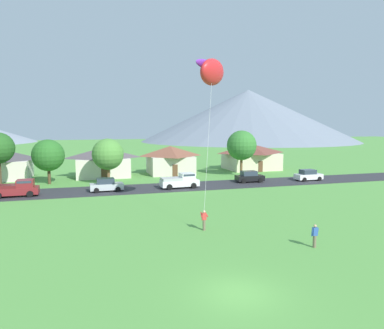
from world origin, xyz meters
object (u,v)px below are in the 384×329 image
object	(u,v)px
pickup_truck_maroon_west_side	(17,188)
watcher_person	(315,235)
tree_left_of_center	(108,154)
parked_car_silver_west_end	(106,185)
parked_car_black_mid_east	(249,177)
house_leftmost	(251,156)
house_right_center	(170,159)
pickup_truck_white_east_side	(180,181)
tree_near_left	(242,145)
tree_center	(48,155)
house_rightmost	(103,162)
kite_flyer_with_kite	(212,73)
house_left_center	(2,164)
parked_car_white_mid_west	(308,175)

from	to	relation	value
pickup_truck_maroon_west_side	watcher_person	size ratio (longest dim) A/B	3.12
tree_left_of_center	parked_car_silver_west_end	bearing A→B (deg)	-95.81
parked_car_black_mid_east	pickup_truck_maroon_west_side	world-z (taller)	pickup_truck_maroon_west_side
house_leftmost	parked_car_black_mid_east	world-z (taller)	house_leftmost
house_right_center	pickup_truck_white_east_side	bearing A→B (deg)	-97.58
tree_near_left	parked_car_silver_west_end	bearing A→B (deg)	-160.10
pickup_truck_maroon_west_side	house_right_center	bearing A→B (deg)	33.48
tree_center	house_right_center	bearing A→B (deg)	16.35
house_leftmost	house_rightmost	bearing A→B (deg)	-175.84
house_rightmost	tree_left_of_center	world-z (taller)	tree_left_of_center
house_rightmost	kite_flyer_with_kite	bearing A→B (deg)	-73.48
house_leftmost	tree_near_left	distance (m)	9.84
house_left_center	house_leftmost	bearing A→B (deg)	0.78
parked_car_white_mid_west	pickup_truck_maroon_west_side	xyz separation A→B (m)	(-41.04, -0.82, 0.19)
house_left_center	parked_car_white_mid_west	distance (m)	48.30
pickup_truck_white_east_side	tree_left_of_center	bearing A→B (deg)	145.32
house_left_center	pickup_truck_maroon_west_side	size ratio (longest dim) A/B	1.72
house_left_center	parked_car_black_mid_east	size ratio (longest dim) A/B	2.12
tree_left_of_center	parked_car_white_mid_west	xyz separation A→B (m)	(29.92, -5.65, -3.51)
tree_near_left	tree_center	size ratio (longest dim) A/B	1.18
tree_left_of_center	watcher_person	xyz separation A→B (m)	(12.47, -31.80, -3.50)
parked_car_silver_west_end	house_left_center	bearing A→B (deg)	135.04
house_rightmost	pickup_truck_maroon_west_side	world-z (taller)	house_rightmost
house_leftmost	tree_center	xyz separation A→B (m)	(-36.08, -7.39, 1.66)
parked_car_silver_west_end	parked_car_white_mid_west	xyz separation A→B (m)	(30.53, 0.34, 0.00)
house_leftmost	tree_near_left	xyz separation A→B (m)	(-5.55, -7.69, 2.62)
tree_center	kite_flyer_with_kite	size ratio (longest dim) A/B	0.45
tree_near_left	kite_flyer_with_kite	world-z (taller)	kite_flyer_with_kite
tree_left_of_center	house_rightmost	bearing A→B (deg)	93.16
house_rightmost	parked_car_black_mid_east	distance (m)	24.38
house_leftmost	pickup_truck_maroon_west_side	xyz separation A→B (m)	(-38.84, -16.41, -1.51)
parked_car_black_mid_east	kite_flyer_with_kite	distance (m)	24.37
house_right_center	parked_car_white_mid_west	bearing A→B (deg)	-36.67
tree_center	house_left_center	bearing A→B (deg)	138.24
pickup_truck_white_east_side	kite_flyer_with_kite	size ratio (longest dim) A/B	0.36
tree_left_of_center	pickup_truck_maroon_west_side	distance (m)	13.29
house_right_center	parked_car_silver_west_end	distance (m)	18.61
pickup_truck_white_east_side	watcher_person	distance (m)	25.61
house_right_center	pickup_truck_white_east_side	xyz separation A→B (m)	(-1.95, -14.69, -1.49)
tree_near_left	house_left_center	bearing A→B (deg)	169.47
parked_car_white_mid_west	watcher_person	bearing A→B (deg)	-123.71
house_rightmost	pickup_truck_white_east_side	size ratio (longest dim) A/B	1.74
house_right_center	tree_near_left	bearing A→B (deg)	-28.82
house_left_center	house_right_center	distance (m)	27.19
house_left_center	tree_near_left	bearing A→B (deg)	-10.53
house_right_center	tree_left_of_center	bearing A→B (deg)	-143.49
house_rightmost	watcher_person	size ratio (longest dim) A/B	5.50
parked_car_black_mid_east	kite_flyer_with_kite	size ratio (longest dim) A/B	0.29
house_left_center	tree_near_left	distance (m)	38.88
house_left_center	house_right_center	world-z (taller)	house_right_center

